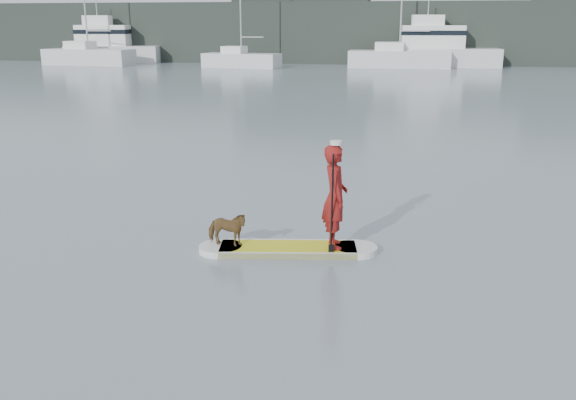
% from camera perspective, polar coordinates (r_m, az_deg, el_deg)
% --- Properties ---
extents(ground, '(140.00, 140.00, 0.00)m').
position_cam_1_polar(ground, '(15.25, 3.54, -0.08)').
color(ground, slate).
rests_on(ground, ground).
extents(paddleboard, '(3.26, 1.23, 0.12)m').
position_cam_1_polar(paddleboard, '(11.86, -0.00, -4.38)').
color(paddleboard, yellow).
rests_on(paddleboard, ground).
extents(paddler, '(0.62, 0.79, 1.90)m').
position_cam_1_polar(paddler, '(11.57, 4.20, 0.31)').
color(paddler, maroon).
rests_on(paddler, paddleboard).
extents(white_cap, '(0.22, 0.22, 0.07)m').
position_cam_1_polar(white_cap, '(11.35, 4.30, 5.10)').
color(white_cap, silver).
rests_on(white_cap, paddler).
extents(dog, '(0.77, 0.36, 0.64)m').
position_cam_1_polar(dog, '(11.81, -5.46, -2.58)').
color(dog, '#54361C').
rests_on(dog, paddleboard).
extents(paddle, '(0.10, 0.30, 2.00)m').
position_cam_1_polar(paddle, '(11.35, 3.92, -1.42)').
color(paddle, black).
rests_on(paddle, ground).
extents(sailboat_a, '(9.13, 3.69, 12.90)m').
position_cam_1_polar(sailboat_a, '(67.10, -17.35, 12.16)').
color(sailboat_a, silver).
rests_on(sailboat_a, ground).
extents(sailboat_c, '(7.43, 3.49, 10.25)m').
position_cam_1_polar(sailboat_c, '(60.64, -4.22, 12.38)').
color(sailboat_c, silver).
rests_on(sailboat_c, ground).
extents(sailboat_d, '(9.21, 2.86, 13.56)m').
position_cam_1_polar(sailboat_d, '(61.17, 9.79, 12.42)').
color(sailboat_d, silver).
rests_on(sailboat_d, ground).
extents(motor_yacht_a, '(10.57, 3.99, 6.22)m').
position_cam_1_polar(motor_yacht_a, '(62.88, 13.20, 13.04)').
color(motor_yacht_a, silver).
rests_on(motor_yacht_a, ground).
extents(motor_yacht_b, '(9.83, 4.81, 6.21)m').
position_cam_1_polar(motor_yacht_b, '(70.23, -15.64, 13.10)').
color(motor_yacht_b, silver).
rests_on(motor_yacht_b, ground).
extents(shore_mass, '(90.00, 6.00, 6.00)m').
position_cam_1_polar(shore_mass, '(67.60, 9.72, 14.43)').
color(shore_mass, '#202822').
rests_on(shore_mass, ground).
extents(shore_building_west, '(14.00, 4.00, 9.00)m').
position_cam_1_polar(shore_building_west, '(69.59, 1.22, 15.90)').
color(shore_building_west, '#202822').
rests_on(shore_building_west, ground).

